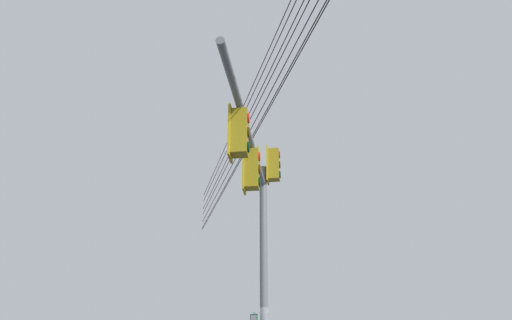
% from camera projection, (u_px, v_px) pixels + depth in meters
% --- Properties ---
extents(signal_mast_assembly, '(5.61, 3.74, 6.80)m').
position_uv_depth(signal_mast_assembly, '(257.00, 197.00, 10.79)').
color(signal_mast_assembly, slate).
rests_on(signal_mast_assembly, ground).
extents(overhead_wire_span, '(13.78, 18.20, 2.06)m').
position_uv_depth(overhead_wire_span, '(254.00, 111.00, 14.41)').
color(overhead_wire_span, black).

